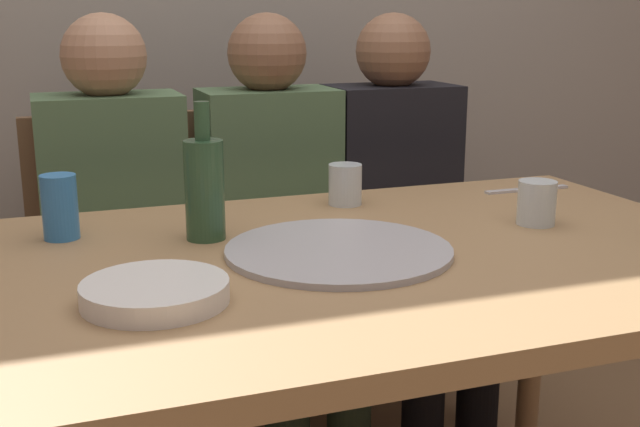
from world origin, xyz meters
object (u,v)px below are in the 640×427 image
object	(u,v)px
tumbler_near	(345,184)
chair_left	(115,262)
chair_right	(381,235)
dining_table	(376,293)
beer_bottle	(204,187)
tumbler_far	(537,203)
guest_by_wall	(403,205)
chair_middle	(264,247)
soda_can	(60,207)
guest_in_beanie	(279,216)
guest_in_sweater	(119,231)
pizza_tray	(339,251)
table_knife	(527,189)
plate_stack	(155,292)

from	to	relation	value
tumbler_near	chair_left	size ratio (longest dim) A/B	0.10
chair_right	dining_table	bearing A→B (deg)	65.22
tumbler_near	beer_bottle	bearing A→B (deg)	-154.17
chair_right	tumbler_far	bearing A→B (deg)	88.00
dining_table	guest_by_wall	size ratio (longest dim) A/B	1.19
chair_middle	soda_can	bearing A→B (deg)	46.76
chair_middle	guest_in_beanie	size ratio (longest dim) A/B	0.77
chair_right	guest_in_sweater	size ratio (longest dim) A/B	0.77
pizza_tray	guest_by_wall	world-z (taller)	guest_by_wall
table_knife	guest_in_sweater	size ratio (longest dim) A/B	0.19
tumbler_far	chair_right	world-z (taller)	chair_right
plate_stack	beer_bottle	bearing A→B (deg)	65.61
dining_table	beer_bottle	world-z (taller)	beer_bottle
plate_stack	chair_left	bearing A→B (deg)	88.24
dining_table	chair_left	bearing A→B (deg)	113.91
guest_in_beanie	guest_by_wall	distance (m)	0.37
plate_stack	chair_middle	distance (m)	1.13
chair_middle	plate_stack	bearing A→B (deg)	65.89
guest_in_sweater	beer_bottle	bearing A→B (deg)	101.56
pizza_tray	table_knife	xyz separation A→B (m)	(0.61, 0.33, -0.00)
plate_stack	pizza_tray	bearing A→B (deg)	21.49
chair_middle	chair_right	bearing A→B (deg)	-180.00
tumbler_near	guest_by_wall	world-z (taller)	guest_by_wall
table_knife	chair_right	world-z (taller)	chair_right
soda_can	plate_stack	bearing A→B (deg)	-74.37
beer_bottle	table_knife	distance (m)	0.83
tumbler_far	soda_can	world-z (taller)	soda_can
guest_in_sweater	guest_by_wall	bearing A→B (deg)	-180.00
tumbler_near	chair_right	xyz separation A→B (m)	(0.33, 0.52, -0.29)
dining_table	pizza_tray	size ratio (longest dim) A/B	3.47
soda_can	chair_right	distance (m)	1.14
guest_in_beanie	chair_right	bearing A→B (deg)	-157.50
beer_bottle	chair_left	xyz separation A→B (m)	(-0.11, 0.69, -0.34)
guest_in_sweater	guest_in_beanie	distance (m)	0.42
beer_bottle	chair_left	distance (m)	0.78
dining_table	tumbler_near	bearing A→B (deg)	77.76
beer_bottle	tumbler_far	size ratio (longest dim) A/B	2.91
tumbler_near	plate_stack	xyz separation A→B (m)	(-0.49, -0.48, -0.03)
pizza_tray	guest_in_sweater	distance (m)	0.79
guest_in_beanie	tumbler_far	bearing A→B (deg)	117.03
beer_bottle	guest_in_sweater	size ratio (longest dim) A/B	0.22
beer_bottle	guest_by_wall	world-z (taller)	guest_by_wall
dining_table	plate_stack	size ratio (longest dim) A/B	6.44
tumbler_near	guest_in_beanie	size ratio (longest dim) A/B	0.08
chair_middle	guest_in_beanie	xyz separation A→B (m)	(-0.00, -0.15, 0.13)
beer_bottle	guest_in_beanie	bearing A→B (deg)	60.34
dining_table	chair_right	bearing A→B (deg)	65.22
soda_can	plate_stack	distance (m)	0.42
chair_left	guest_by_wall	world-z (taller)	guest_by_wall
chair_right	guest_by_wall	bearing A→B (deg)	90.00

